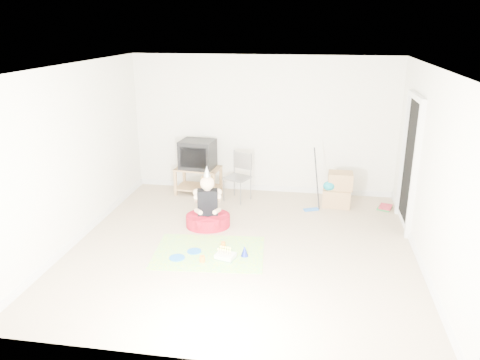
# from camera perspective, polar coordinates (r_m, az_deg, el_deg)

# --- Properties ---
(ground) EXTENTS (5.00, 5.00, 0.00)m
(ground) POSITION_cam_1_polar(r_m,az_deg,el_deg) (6.99, 0.29, -8.09)
(ground) COLOR tan
(ground) RESTS_ON ground
(doorway_recess) EXTENTS (0.02, 0.90, 2.05)m
(doorway_recess) POSITION_cam_1_polar(r_m,az_deg,el_deg) (7.82, 20.02, 1.75)
(doorway_recess) COLOR black
(doorway_recess) RESTS_ON ground
(tv_stand) EXTENTS (0.87, 0.60, 0.52)m
(tv_stand) POSITION_cam_1_polar(r_m,az_deg,el_deg) (9.03, -5.10, 0.21)
(tv_stand) COLOR #A17848
(tv_stand) RESTS_ON ground
(crt_tv) EXTENTS (0.67, 0.57, 0.53)m
(crt_tv) POSITION_cam_1_polar(r_m,az_deg,el_deg) (8.89, -5.19, 3.15)
(crt_tv) COLOR black
(crt_tv) RESTS_ON tv_stand
(folding_chair) EXTENTS (0.53, 0.52, 0.90)m
(folding_chair) POSITION_cam_1_polar(r_m,az_deg,el_deg) (8.59, -0.33, 0.28)
(folding_chair) COLOR gray
(folding_chair) RESTS_ON ground
(cardboard_boxes) EXTENTS (0.52, 0.40, 0.62)m
(cardboard_boxes) POSITION_cam_1_polar(r_m,az_deg,el_deg) (8.56, 11.81, -1.21)
(cardboard_boxes) COLOR #A88051
(cardboard_boxes) RESTS_ON ground
(floor_mop) EXTENTS (0.28, 0.34, 1.07)m
(floor_mop) POSITION_cam_1_polar(r_m,az_deg,el_deg) (8.27, 8.75, -1.98)
(floor_mop) COLOR blue
(floor_mop) RESTS_ON ground
(book_pile) EXTENTS (0.31, 0.34, 0.06)m
(book_pile) POSITION_cam_1_polar(r_m,az_deg,el_deg) (8.71, 17.33, -3.20)
(book_pile) COLOR #267233
(book_pile) RESTS_ON ground
(seated_woman) EXTENTS (0.85, 0.85, 1.03)m
(seated_woman) POSITION_cam_1_polar(r_m,az_deg,el_deg) (7.58, -3.94, -4.07)
(seated_woman) COLOR #AD0F22
(seated_woman) RESTS_ON ground
(party_mat) EXTENTS (1.66, 1.27, 0.01)m
(party_mat) POSITION_cam_1_polar(r_m,az_deg,el_deg) (6.83, -3.79, -8.79)
(party_mat) COLOR #F0329E
(party_mat) RESTS_ON ground
(birthday_cake) EXTENTS (0.30, 0.27, 0.13)m
(birthday_cake) POSITION_cam_1_polar(r_m,az_deg,el_deg) (6.64, -1.78, -9.27)
(birthday_cake) COLOR silver
(birthday_cake) RESTS_ON party_mat
(blue_plate_near) EXTENTS (0.23, 0.23, 0.01)m
(blue_plate_near) POSITION_cam_1_polar(r_m,az_deg,el_deg) (6.86, -5.61, -8.63)
(blue_plate_near) COLOR blue
(blue_plate_near) RESTS_ON party_mat
(blue_plate_far) EXTENTS (0.24, 0.24, 0.01)m
(blue_plate_far) POSITION_cam_1_polar(r_m,az_deg,el_deg) (6.71, -7.68, -9.37)
(blue_plate_far) COLOR blue
(blue_plate_far) RESTS_ON party_mat
(orange_cup_near) EXTENTS (0.08, 0.08, 0.07)m
(orange_cup_near) POSITION_cam_1_polar(r_m,az_deg,el_deg) (6.96, -2.06, -7.84)
(orange_cup_near) COLOR orange
(orange_cup_near) RESTS_ON party_mat
(orange_cup_far) EXTENTS (0.10, 0.10, 0.09)m
(orange_cup_far) POSITION_cam_1_polar(r_m,az_deg,el_deg) (6.56, -4.63, -9.57)
(orange_cup_far) COLOR orange
(orange_cup_far) RESTS_ON party_mat
(blue_party_hat) EXTENTS (0.13, 0.13, 0.16)m
(blue_party_hat) POSITION_cam_1_polar(r_m,az_deg,el_deg) (6.68, 0.56, -8.64)
(blue_party_hat) COLOR #1826AC
(blue_party_hat) RESTS_ON party_mat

